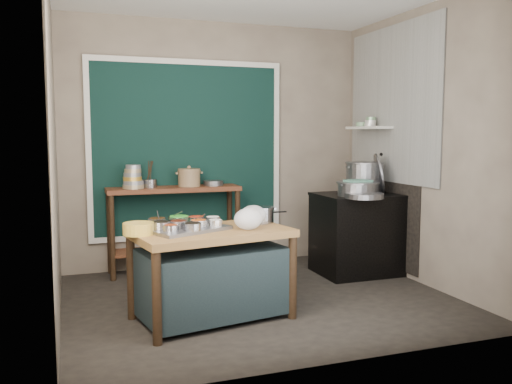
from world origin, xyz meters
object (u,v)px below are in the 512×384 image
object	(u,v)px
condiment_tray	(186,229)
saucepan	(260,215)
prep_table	(212,274)
stove_block	(359,235)
stock_pot	(365,177)
ceramic_crock	(189,178)
back_counter	(175,229)
yellow_basin	(138,229)
steamer	(358,189)
utensil_cup	(150,183)

from	to	relation	value
condiment_tray	saucepan	xyz separation A→B (m)	(0.70, 0.16, 0.06)
prep_table	saucepan	size ratio (longest dim) A/B	4.84
saucepan	stove_block	bearing A→B (deg)	24.17
saucepan	stock_pot	bearing A→B (deg)	24.69
stove_block	stock_pot	world-z (taller)	stock_pot
ceramic_crock	stock_pot	bearing A→B (deg)	-19.78
back_counter	stock_pot	xyz separation A→B (m)	(2.00, -0.66, 0.58)
yellow_basin	ceramic_crock	xyz separation A→B (m)	(0.77, 1.66, 0.24)
saucepan	ceramic_crock	distance (m)	1.49
saucepan	ceramic_crock	world-z (taller)	ceramic_crock
prep_table	stove_block	xyz separation A→B (m)	(1.91, 0.92, 0.05)
back_counter	stock_pot	size ratio (longest dim) A/B	3.32
stock_pot	back_counter	bearing A→B (deg)	161.65
stove_block	steamer	xyz separation A→B (m)	(-0.12, -0.17, 0.53)
prep_table	stock_pot	world-z (taller)	stock_pot
prep_table	stock_pot	size ratio (longest dim) A/B	2.86
condiment_tray	yellow_basin	bearing A→B (deg)	-170.64
yellow_basin	saucepan	bearing A→B (deg)	11.76
back_counter	ceramic_crock	size ratio (longest dim) A/B	5.53
stove_block	yellow_basin	distance (m)	2.69
saucepan	ceramic_crock	bearing A→B (deg)	99.74
stock_pot	ceramic_crock	bearing A→B (deg)	160.22
prep_table	steamer	xyz separation A→B (m)	(1.79, 0.75, 0.58)
back_counter	ceramic_crock	world-z (taller)	ceramic_crock
back_counter	steamer	xyz separation A→B (m)	(1.78, -0.90, 0.48)
prep_table	back_counter	world-z (taller)	back_counter
steamer	back_counter	bearing A→B (deg)	153.17
back_counter	saucepan	xyz separation A→B (m)	(0.49, -1.44, 0.35)
ceramic_crock	stock_pot	size ratio (longest dim) A/B	0.60
back_counter	stove_block	xyz separation A→B (m)	(1.90, -0.73, -0.05)
back_counter	condiment_tray	world-z (taller)	back_counter
stove_block	steamer	world-z (taller)	steamer
prep_table	saucepan	xyz separation A→B (m)	(0.49, 0.20, 0.45)
condiment_tray	steamer	world-z (taller)	steamer
saucepan	stock_pot	xyz separation A→B (m)	(1.51, 0.78, 0.23)
saucepan	utensil_cup	distance (m)	1.64
back_counter	steamer	size ratio (longest dim) A/B	3.15
prep_table	stove_block	size ratio (longest dim) A/B	1.39
utensil_cup	ceramic_crock	bearing A→B (deg)	-2.61
yellow_basin	condiment_tray	bearing A→B (deg)	9.36
saucepan	steamer	distance (m)	1.41
prep_table	saucepan	distance (m)	0.69
back_counter	stove_block	world-z (taller)	back_counter
saucepan	utensil_cup	size ratio (longest dim) A/B	1.73
back_counter	prep_table	bearing A→B (deg)	-90.18
utensil_cup	ceramic_crock	size ratio (longest dim) A/B	0.57
condiment_tray	ceramic_crock	bearing A→B (deg)	76.55
prep_table	condiment_tray	xyz separation A→B (m)	(-0.21, 0.04, 0.39)
condiment_tray	yellow_basin	distance (m)	0.39
condiment_tray	steamer	bearing A→B (deg)	19.47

